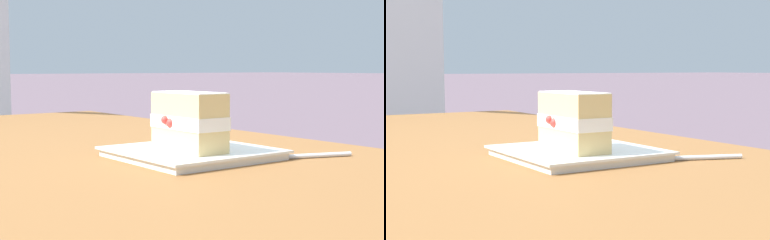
{
  "view_description": "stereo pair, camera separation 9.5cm",
  "coord_description": "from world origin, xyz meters",
  "views": [
    {
      "loc": [
        0.97,
        -0.45,
        0.86
      ],
      "look_at": [
        0.21,
        0.13,
        0.77
      ],
      "focal_mm": 53.74,
      "sensor_mm": 36.0,
      "label": 1
    },
    {
      "loc": [
        1.03,
        -0.37,
        0.86
      ],
      "look_at": [
        0.21,
        0.13,
        0.77
      ],
      "focal_mm": 53.74,
      "sensor_mm": 36.0,
      "label": 2
    }
  ],
  "objects": [
    {
      "name": "cake_slice",
      "position": [
        0.23,
        0.11,
        0.77
      ],
      "size": [
        0.13,
        0.07,
        0.1
      ],
      "color": "#E0C17A",
      "rests_on": "dessert_plate"
    },
    {
      "name": "patio_table",
      "position": [
        0.0,
        0.0,
        0.63
      ],
      "size": [
        1.69,
        0.95,
        0.71
      ],
      "color": "brown",
      "rests_on": "ground"
    },
    {
      "name": "dessert_fork",
      "position": [
        0.33,
        0.26,
        0.71
      ],
      "size": [
        0.07,
        0.17,
        0.01
      ],
      "color": "silver",
      "rests_on": "patio_table"
    },
    {
      "name": "dessert_plate",
      "position": [
        0.21,
        0.13,
        0.72
      ],
      "size": [
        0.24,
        0.24,
        0.02
      ],
      "color": "white",
      "rests_on": "patio_table"
    }
  ]
}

